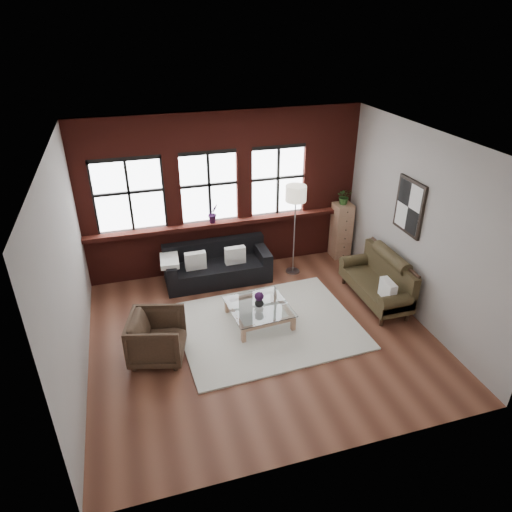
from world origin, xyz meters
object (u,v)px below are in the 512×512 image
object	(u,v)px
vase	(259,302)
drawer_chest	(341,230)
vintage_settee	(376,280)
coffee_table	(259,314)
floor_lamp	(295,227)
armchair	(157,337)
dark_sofa	(217,264)

from	to	relation	value
vase	drawer_chest	distance (m)	3.03
vintage_settee	drawer_chest	xyz separation A→B (m)	(0.17, 1.81, 0.16)
coffee_table	vase	world-z (taller)	vase
vintage_settee	floor_lamp	distance (m)	1.87
armchair	drawer_chest	world-z (taller)	drawer_chest
vintage_settee	dark_sofa	bearing A→B (deg)	149.22
dark_sofa	drawer_chest	xyz separation A→B (m)	(2.78, 0.26, 0.24)
vase	dark_sofa	bearing A→B (deg)	103.55
coffee_table	vintage_settee	bearing A→B (deg)	0.71
vase	armchair	bearing A→B (deg)	-166.51
coffee_table	drawer_chest	bearing A→B (deg)	37.48
vintage_settee	coffee_table	size ratio (longest dim) A/B	1.68
armchair	coffee_table	distance (m)	1.81
vintage_settee	coffee_table	xyz separation A→B (m)	(-2.23, -0.03, -0.29)
dark_sofa	vintage_settee	bearing A→B (deg)	-30.78
vintage_settee	vase	world-z (taller)	vintage_settee
dark_sofa	vase	distance (m)	1.63
armchair	floor_lamp	world-z (taller)	floor_lamp
dark_sofa	drawer_chest	world-z (taller)	drawer_chest
drawer_chest	vintage_settee	bearing A→B (deg)	-95.48
dark_sofa	coffee_table	xyz separation A→B (m)	(0.38, -1.58, -0.21)
coffee_table	drawer_chest	xyz separation A→B (m)	(2.40, 1.84, 0.45)
vintage_settee	vase	size ratio (longest dim) A/B	10.01
dark_sofa	vase	bearing A→B (deg)	-76.45
coffee_table	vase	distance (m)	0.25
vintage_settee	drawer_chest	size ratio (longest dim) A/B	1.39
armchair	floor_lamp	size ratio (longest dim) A/B	0.41
dark_sofa	armchair	bearing A→B (deg)	-124.38
dark_sofa	drawer_chest	size ratio (longest dim) A/B	1.69
dark_sofa	floor_lamp	bearing A→B (deg)	-4.48
armchair	drawer_chest	distance (m)	4.74
floor_lamp	armchair	bearing A→B (deg)	-147.24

